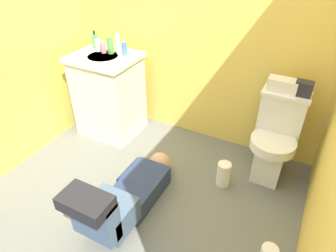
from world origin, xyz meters
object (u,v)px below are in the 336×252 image
tissue_box (283,85)px  bottle_green (110,45)px  toilet (275,138)px  bottle_pink (103,47)px  vanity_cabinet (109,94)px  bottle_white (118,44)px  faucet (113,45)px  toiletry_bag (304,88)px  paper_towel_roll (223,174)px  bottle_clear (98,45)px  bottle_blue (124,49)px  person_plumber (124,196)px  soap_dispenser (95,41)px

tissue_box → bottle_green: size_ratio=1.44×
toilet → tissue_box: tissue_box is taller
tissue_box → bottle_pink: bottle_pink is taller
vanity_cabinet → bottle_white: size_ratio=4.67×
faucet → toiletry_bag: 1.70m
paper_towel_roll → bottle_clear: bearing=167.9°
vanity_cabinet → bottle_blue: bottle_blue is taller
person_plumber → tissue_box: bearing=52.2°
bottle_blue → paper_towel_roll: 1.41m
vanity_cabinet → person_plumber: vanity_cabinet is taller
vanity_cabinet → bottle_white: bearing=45.6°
toiletry_bag → paper_towel_roll: toiletry_bag is taller
person_plumber → soap_dispenser: 1.53m
toilet → faucet: bearing=177.9°
bottle_pink → bottle_green: bearing=16.9°
bottle_white → bottle_blue: size_ratio=1.45×
tissue_box → toiletry_bag: toiletry_bag is taller
bottle_blue → bottle_pink: bearing=-169.6°
person_plumber → bottle_white: bottle_white is taller
toiletry_bag → bottle_clear: bearing=-176.6°
vanity_cabinet → bottle_pink: (-0.04, 0.05, 0.45)m
bottle_white → toilet: bearing=-0.6°
toilet → toiletry_bag: size_ratio=6.05×
tissue_box → toiletry_bag: bearing=0.0°
faucet → toiletry_bag: bearing=1.1°
bottle_clear → vanity_cabinet: bearing=-30.2°
vanity_cabinet → bottle_green: 0.48m
vanity_cabinet → tissue_box: size_ratio=3.73×
toilet → bottle_clear: bearing=-179.4°
vanity_cabinet → faucet: 0.47m
bottle_pink → toiletry_bag: bearing=4.0°
bottle_clear → bottle_pink: bottle_clear is taller
person_plumber → bottle_clear: size_ratio=9.47×
tissue_box → toiletry_bag: size_ratio=1.77×
person_plumber → bottle_pink: size_ratio=10.07×
soap_dispenser → bottle_green: size_ratio=1.09×
vanity_cabinet → paper_towel_roll: bearing=-10.3°
tissue_box → bottle_white: 1.46m
toilet → bottle_clear: bottle_clear is taller
bottle_pink → bottle_white: bottle_white is taller
bottle_green → toiletry_bag: bearing=3.5°
soap_dispenser → paper_towel_roll: (1.49, -0.36, -0.78)m
toilet → bottle_white: 1.60m
person_plumber → tissue_box: tissue_box is taller
soap_dispenser → bottle_blue: bearing=-4.9°
tissue_box → faucet: bearing=-178.8°
bottle_clear → soap_dispenser: bearing=144.9°
toiletry_bag → bottle_pink: 1.75m
tissue_box → bottle_blue: size_ratio=1.81×
person_plumber → toilet: bearing=48.1°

